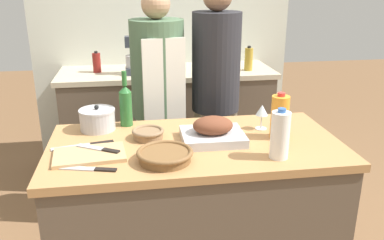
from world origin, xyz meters
name	(u,v)px	position (x,y,z in m)	size (l,w,h in m)	color
kitchen_island	(195,218)	(0.00, 0.00, 0.44)	(1.45, 0.74, 0.88)	brown
back_counter	(168,122)	(0.00, 1.47, 0.46)	(1.78, 0.60, 0.93)	brown
back_wall	(162,23)	(0.00, 1.82, 1.27)	(2.28, 0.10, 2.55)	silver
roasting_pan	(213,132)	(0.09, 0.01, 0.93)	(0.31, 0.26, 0.13)	#BCBCC1
wicker_basket	(165,155)	(-0.17, -0.19, 0.91)	(0.25, 0.25, 0.05)	brown
cutting_board	(90,155)	(-0.51, -0.09, 0.89)	(0.34, 0.24, 0.02)	tan
stock_pot	(97,119)	(-0.49, 0.26, 0.94)	(0.19, 0.19, 0.14)	#B7B7BC
mixing_bowl	(148,133)	(-0.23, 0.09, 0.91)	(0.16, 0.16, 0.05)	#846647
juice_jug	(280,117)	(0.43, 0.00, 1.00)	(0.09, 0.09, 0.24)	orange
milk_jug	(280,135)	(0.35, -0.23, 0.99)	(0.09, 0.09, 0.24)	white
wine_bottle_green	(126,104)	(-0.34, 0.31, 1.01)	(0.07, 0.07, 0.31)	#28662D
wine_glass_left	(262,111)	(0.38, 0.13, 0.98)	(0.07, 0.07, 0.14)	silver
knife_chef	(85,145)	(-0.54, 0.04, 0.89)	(0.30, 0.09, 0.01)	#B7B7BC
knife_paring	(90,169)	(-0.49, -0.23, 0.89)	(0.25, 0.09, 0.01)	#B7B7BC
knife_bread	(100,149)	(-0.46, -0.06, 0.90)	(0.21, 0.14, 0.01)	#B7B7BC
stand_mixer	(137,58)	(-0.25, 1.37, 1.05)	(0.18, 0.14, 0.30)	#333842
condiment_bottle_tall	(225,60)	(0.48, 1.43, 1.01)	(0.06, 0.06, 0.18)	#234C28
condiment_bottle_short	(97,63)	(-0.57, 1.49, 1.01)	(0.06, 0.06, 0.17)	maroon
condiment_bottle_extra	(249,59)	(0.67, 1.37, 1.02)	(0.07, 0.07, 0.20)	#B28E2D
person_cook_aproned	(159,100)	(-0.12, 0.79, 0.88)	(0.35, 0.37, 1.60)	beige
person_cook_guest	(216,92)	(0.27, 0.79, 0.91)	(0.33, 0.33, 1.64)	beige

